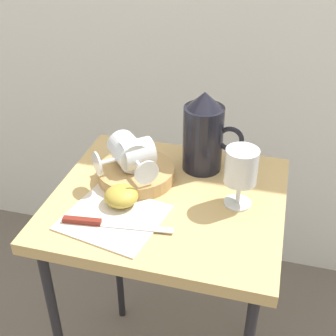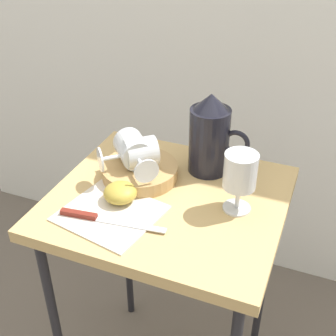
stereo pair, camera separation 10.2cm
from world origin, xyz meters
TOP-DOWN VIEW (x-y plane):
  - table at (0.00, 0.00)m, footprint 0.54×0.49m
  - linen_napkin at (-0.10, -0.11)m, footprint 0.24×0.22m
  - basket_tray at (-0.10, 0.05)m, footprint 0.19×0.19m
  - pitcher at (0.05, 0.15)m, footprint 0.15×0.10m
  - wine_glass_upright at (0.16, 0.01)m, footprint 0.07×0.07m
  - wine_glass_tipped_near at (-0.10, 0.05)m, footprint 0.15×0.14m
  - wine_glass_tipped_far at (-0.11, 0.05)m, footprint 0.15×0.16m
  - apple_half_left at (-0.09, -0.06)m, footprint 0.08×0.08m
  - knife at (-0.11, -0.14)m, footprint 0.24×0.04m

SIDE VIEW (x-z plane):
  - table at x=0.00m, z-range 0.29..1.03m
  - linen_napkin at x=-0.10m, z-range 0.74..0.74m
  - knife at x=-0.11m, z-range 0.74..0.75m
  - basket_tray at x=-0.10m, z-range 0.74..0.77m
  - apple_half_left at x=-0.09m, z-range 0.74..0.78m
  - wine_glass_tipped_near at x=-0.10m, z-range 0.77..0.85m
  - wine_glass_tipped_far at x=-0.11m, z-range 0.77..0.85m
  - pitcher at x=0.05m, z-range 0.72..0.93m
  - wine_glass_upright at x=0.16m, z-range 0.76..0.90m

